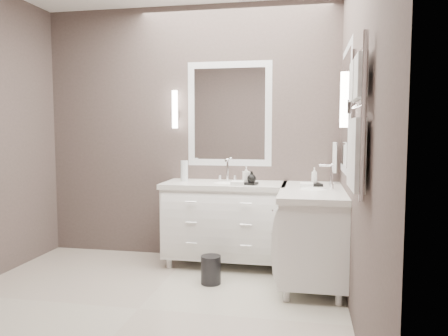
% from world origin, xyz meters
% --- Properties ---
extents(floor, '(3.20, 3.00, 0.01)m').
position_xyz_m(floor, '(0.00, 0.00, -0.01)').
color(floor, beige).
rests_on(floor, ground).
extents(wall_back, '(3.20, 0.01, 2.70)m').
position_xyz_m(wall_back, '(0.00, 1.50, 1.35)').
color(wall_back, '#4C3F3C').
rests_on(wall_back, floor).
extents(wall_right, '(0.01, 3.00, 2.70)m').
position_xyz_m(wall_right, '(1.60, 0.00, 1.35)').
color(wall_right, '#4C3F3C').
rests_on(wall_right, floor).
extents(vanity_back, '(1.24, 0.59, 0.97)m').
position_xyz_m(vanity_back, '(0.45, 1.23, 0.49)').
color(vanity_back, white).
rests_on(vanity_back, floor).
extents(vanity_right, '(0.59, 1.24, 0.97)m').
position_xyz_m(vanity_right, '(1.33, 0.90, 0.49)').
color(vanity_right, white).
rests_on(vanity_right, floor).
extents(mirror_back, '(0.90, 0.02, 1.10)m').
position_xyz_m(mirror_back, '(0.45, 1.49, 1.55)').
color(mirror_back, white).
rests_on(mirror_back, wall_back).
extents(mirror_right, '(0.02, 0.90, 1.10)m').
position_xyz_m(mirror_right, '(1.59, 0.80, 1.55)').
color(mirror_right, white).
rests_on(mirror_right, wall_right).
extents(sconce_back, '(0.06, 0.06, 0.40)m').
position_xyz_m(sconce_back, '(-0.13, 1.43, 1.59)').
color(sconce_back, white).
rests_on(sconce_back, wall_back).
extents(sconce_right, '(0.06, 0.06, 0.40)m').
position_xyz_m(sconce_right, '(1.53, 0.22, 1.59)').
color(sconce_right, white).
rests_on(sconce_right, wall_right).
extents(towel_bar_corner, '(0.03, 0.22, 0.30)m').
position_xyz_m(towel_bar_corner, '(1.54, 1.36, 1.12)').
color(towel_bar_corner, white).
rests_on(towel_bar_corner, wall_right).
extents(towel_ladder, '(0.06, 0.58, 0.90)m').
position_xyz_m(towel_ladder, '(1.55, -0.40, 1.39)').
color(towel_ladder, white).
rests_on(towel_ladder, wall_right).
extents(waste_bin, '(0.24, 0.24, 0.25)m').
position_xyz_m(waste_bin, '(0.43, 0.65, 0.13)').
color(waste_bin, black).
rests_on(waste_bin, floor).
extents(amenity_tray_back, '(0.18, 0.15, 0.02)m').
position_xyz_m(amenity_tray_back, '(0.71, 1.11, 0.86)').
color(amenity_tray_back, black).
rests_on(amenity_tray_back, vanity_back).
extents(amenity_tray_right, '(0.17, 0.20, 0.03)m').
position_xyz_m(amenity_tray_right, '(1.34, 1.13, 0.86)').
color(amenity_tray_right, black).
rests_on(amenity_tray_right, vanity_right).
extents(water_bottle, '(0.10, 0.10, 0.22)m').
position_xyz_m(water_bottle, '(0.01, 1.27, 0.96)').
color(water_bottle, silver).
rests_on(water_bottle, vanity_back).
extents(soap_bottle_a, '(0.09, 0.09, 0.15)m').
position_xyz_m(soap_bottle_a, '(0.68, 1.13, 0.95)').
color(soap_bottle_a, white).
rests_on(soap_bottle_a, amenity_tray_back).
extents(soap_bottle_b, '(0.11, 0.11, 0.11)m').
position_xyz_m(soap_bottle_b, '(0.74, 1.08, 0.93)').
color(soap_bottle_b, black).
rests_on(soap_bottle_b, amenity_tray_back).
extents(soap_bottle_c, '(0.07, 0.07, 0.15)m').
position_xyz_m(soap_bottle_c, '(1.34, 1.13, 0.95)').
color(soap_bottle_c, white).
rests_on(soap_bottle_c, amenity_tray_right).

